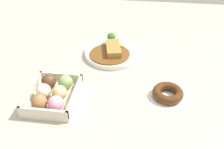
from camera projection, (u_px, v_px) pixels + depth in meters
The scene contains 4 objects.
ground_plane at pixel (107, 73), 0.93m from camera, with size 1.60×1.60×0.00m, color #B2A893.
curry_plate at pixel (113, 52), 1.03m from camera, with size 0.24×0.24×0.07m.
donut_box at pixel (53, 94), 0.80m from camera, with size 0.19×0.15×0.06m.
chocolate_ring_donut at pixel (168, 93), 0.82m from camera, with size 0.13×0.13×0.03m.
Camera 1 is at (0.75, 0.12, 0.54)m, focal length 40.07 mm.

